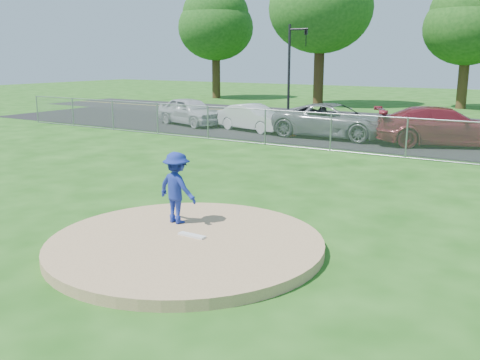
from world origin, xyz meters
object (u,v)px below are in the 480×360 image
(tree_center, at_px, (469,16))
(traffic_signal_left, at_px, (293,62))
(parked_car_white, at_px, (253,118))
(parked_car_gray, at_px, (334,121))
(parked_car_darkred, at_px, (443,126))
(pitcher, at_px, (177,188))
(parked_car_silver, at_px, (190,111))
(traffic_cone, at_px, (291,128))
(tree_far_left, at_px, (216,18))

(tree_center, xyz_separation_m, traffic_signal_left, (-7.76, -12.00, -3.11))
(parked_car_white, distance_m, parked_car_gray, 4.36)
(traffic_signal_left, xyz_separation_m, parked_car_darkred, (10.27, -6.26, -2.54))
(parked_car_white, bearing_deg, pitcher, -141.53)
(parked_car_silver, xyz_separation_m, parked_car_darkred, (13.36, -0.01, 0.06))
(tree_center, bearing_deg, traffic_cone, -102.29)
(parked_car_white, bearing_deg, parked_car_darkred, -74.99)
(tree_far_left, height_order, pitcher, tree_far_left)
(parked_car_silver, bearing_deg, parked_car_darkred, -73.30)
(traffic_signal_left, distance_m, parked_car_darkred, 12.29)
(pitcher, bearing_deg, parked_car_white, -57.87)
(parked_car_silver, bearing_deg, tree_far_left, 47.20)
(parked_car_silver, height_order, parked_car_gray, parked_car_gray)
(tree_far_left, bearing_deg, parked_car_silver, -59.54)
(parked_car_white, xyz_separation_m, parked_car_darkred, (9.17, 0.23, 0.15))
(tree_far_left, height_order, traffic_signal_left, tree_far_left)
(parked_car_silver, relative_size, parked_car_darkred, 0.79)
(parked_car_white, bearing_deg, parked_car_silver, 100.26)
(tree_center, relative_size, traffic_cone, 12.55)
(traffic_cone, bearing_deg, parked_car_darkred, 7.54)
(traffic_cone, xyz_separation_m, parked_car_silver, (-6.68, 0.89, 0.36))
(traffic_cone, height_order, parked_car_gray, parked_car_gray)
(tree_far_left, relative_size, parked_car_gray, 1.91)
(tree_far_left, xyz_separation_m, parked_car_gray, (18.70, -17.51, -6.27))
(tree_center, distance_m, traffic_cone, 20.51)
(traffic_signal_left, height_order, pitcher, traffic_signal_left)
(traffic_signal_left, height_order, parked_car_darkred, traffic_signal_left)
(parked_car_white, bearing_deg, traffic_signal_left, 23.20)
(traffic_cone, relative_size, parked_car_white, 0.19)
(tree_center, xyz_separation_m, pitcher, (0.17, -33.21, -5.50))
(tree_far_left, distance_m, traffic_cone, 25.63)
(pitcher, bearing_deg, parked_car_silver, -46.38)
(tree_center, relative_size, parked_car_darkred, 1.75)
(pitcher, distance_m, traffic_cone, 14.73)
(traffic_signal_left, xyz_separation_m, pitcher, (7.94, -21.21, -2.40))
(pitcher, xyz_separation_m, parked_car_silver, (-11.03, 14.96, -0.20))
(parked_car_white, height_order, parked_car_gray, parked_car_gray)
(pitcher, height_order, parked_car_darkred, pitcher)
(parked_car_white, distance_m, parked_car_darkred, 9.17)
(tree_far_left, height_order, tree_center, tree_far_left)
(tree_center, bearing_deg, pitcher, -89.70)
(tree_far_left, xyz_separation_m, parked_car_darkred, (23.51, -17.26, -6.24))
(tree_far_left, distance_m, parked_car_silver, 20.98)
(tree_center, xyz_separation_m, parked_car_silver, (-10.86, -18.25, -5.71))
(parked_car_darkred, bearing_deg, traffic_signal_left, 34.35)
(tree_far_left, relative_size, parked_car_silver, 2.43)
(parked_car_white, bearing_deg, tree_center, -6.25)
(traffic_cone, distance_m, parked_car_darkred, 6.75)
(tree_far_left, bearing_deg, tree_center, 2.73)
(traffic_signal_left, xyz_separation_m, traffic_cone, (3.59, -7.14, -2.96))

